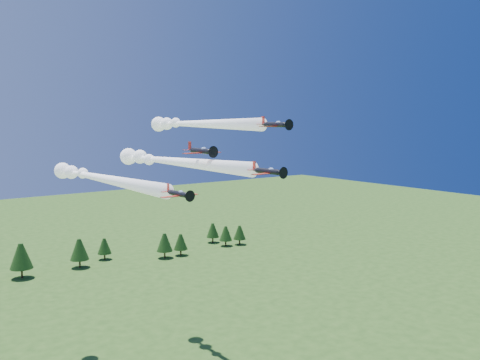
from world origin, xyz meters
TOP-DOWN VIEW (x-y plane):
  - plane_lead at (-0.51, 19.36)m, footprint 8.19×50.21m
  - plane_left at (-11.52, 29.54)m, footprint 6.56×54.79m
  - plane_right at (11.29, 29.61)m, footprint 7.20×51.29m
  - plane_slot at (-1.68, 6.35)m, footprint 7.40×8.08m
  - treeline at (-3.57, 107.46)m, footprint 163.28×17.10m

SIDE VIEW (x-z plane):
  - treeline at x=-3.57m, z-range 0.35..12.05m
  - plane_left at x=-11.52m, z-range 38.74..42.44m
  - plane_lead at x=-0.51m, z-range 42.21..45.91m
  - plane_slot at x=-1.68m, z-range 45.39..48.01m
  - plane_right at x=11.29m, z-range 49.49..53.19m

